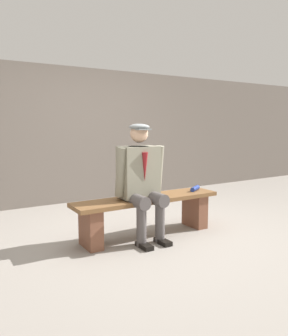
# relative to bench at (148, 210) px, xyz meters

# --- Properties ---
(ground_plane) EXTENTS (30.00, 30.00, 0.00)m
(ground_plane) POSITION_rel_bench_xyz_m (0.00, 0.00, -0.32)
(ground_plane) COLOR gray
(bench) EXTENTS (1.84, 0.41, 0.48)m
(bench) POSITION_rel_bench_xyz_m (0.00, 0.00, 0.00)
(bench) COLOR brown
(bench) RESTS_ON ground
(seated_man) EXTENTS (0.62, 0.59, 1.34)m
(seated_man) POSITION_rel_bench_xyz_m (0.13, 0.06, 0.42)
(seated_man) COLOR gray
(seated_man) RESTS_ON ground
(rolled_magazine) EXTENTS (0.21, 0.16, 0.06)m
(rolled_magazine) POSITION_rel_bench_xyz_m (-0.73, 0.00, 0.19)
(rolled_magazine) COLOR navy
(rolled_magazine) RESTS_ON bench
(stadium_wall) EXTENTS (12.00, 0.24, 2.29)m
(stadium_wall) POSITION_rel_bench_xyz_m (0.00, -2.30, 0.83)
(stadium_wall) COLOR slate
(stadium_wall) RESTS_ON ground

